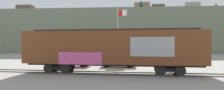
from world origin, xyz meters
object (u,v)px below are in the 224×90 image
object	(u,v)px
parked_car_blue	(118,60)
freight_car	(112,48)
flagpole	(120,27)
parked_car_tan	(73,60)

from	to	relation	value
parked_car_blue	freight_car	bearing A→B (deg)	-93.21
freight_car	flagpole	size ratio (longest dim) A/B	2.01
parked_car_tan	parked_car_blue	bearing A→B (deg)	0.73
freight_car	parked_car_blue	distance (m)	5.44
freight_car	flagpole	distance (m)	12.13
flagpole	parked_car_tan	distance (m)	9.85
parked_car_tan	parked_car_blue	size ratio (longest dim) A/B	1.00
parked_car_tan	flagpole	bearing A→B (deg)	49.51
freight_car	parked_car_blue	world-z (taller)	freight_car
freight_car	parked_car_blue	size ratio (longest dim) A/B	4.01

